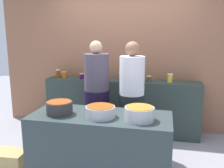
{
  "coord_description": "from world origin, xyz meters",
  "views": [
    {
      "loc": [
        0.74,
        -3.02,
        1.77
      ],
      "look_at": [
        0.0,
        0.35,
        1.05
      ],
      "focal_mm": 39.3,
      "sensor_mm": 36.0,
      "label": 1
    }
  ],
  "objects": [
    {
      "name": "cooking_pot_left",
      "position": [
        -0.5,
        -0.37,
        0.88
      ],
      "size": [
        0.32,
        0.32,
        0.16
      ],
      "color": "#2D2D2D",
      "rests_on": "prep_table"
    },
    {
      "name": "preserve_jar_2",
      "position": [
        -0.72,
        1.08,
        1.02
      ],
      "size": [
        0.08,
        0.08,
        0.1
      ],
      "color": "#411143",
      "rests_on": "display_shelf"
    },
    {
      "name": "cook_in_cap",
      "position": [
        0.28,
        0.41,
        0.75
      ],
      "size": [
        0.38,
        0.38,
        1.66
      ],
      "color": "black",
      "rests_on": "ground"
    },
    {
      "name": "preserve_jar_6",
      "position": [
        0.32,
        1.11,
        1.04
      ],
      "size": [
        0.07,
        0.07,
        0.15
      ],
      "color": "orange",
      "rests_on": "display_shelf"
    },
    {
      "name": "preserve_jar_1",
      "position": [
        -1.08,
        1.13,
        1.02
      ],
      "size": [
        0.09,
        0.09,
        0.11
      ],
      "color": "#CF6307",
      "rests_on": "display_shelf"
    },
    {
      "name": "preserve_jar_4",
      "position": [
        0.0,
        1.09,
        1.03
      ],
      "size": [
        0.07,
        0.07,
        0.13
      ],
      "color": "#B4280F",
      "rests_on": "display_shelf"
    },
    {
      "name": "prep_table",
      "position": [
        0.0,
        -0.3,
        0.4
      ],
      "size": [
        1.7,
        0.7,
        0.8
      ],
      "primitive_type": "cube",
      "color": "#2E3C3D",
      "rests_on": "ground"
    },
    {
      "name": "cooking_pot_right",
      "position": [
        0.48,
        -0.38,
        0.88
      ],
      "size": [
        0.34,
        0.34,
        0.16
      ],
      "color": "#B7B7BC",
      "rests_on": "prep_table"
    },
    {
      "name": "preserve_jar_0",
      "position": [
        -1.19,
        1.11,
        1.04
      ],
      "size": [
        0.08,
        0.08,
        0.15
      ],
      "color": "#8C370B",
      "rests_on": "display_shelf"
    },
    {
      "name": "display_shelf",
      "position": [
        0.0,
        1.1,
        0.48
      ],
      "size": [
        2.7,
        0.36,
        0.97
      ],
      "primitive_type": "cube",
      "color": "#2E3B36",
      "rests_on": "ground"
    },
    {
      "name": "preserve_jar_3",
      "position": [
        -0.49,
        1.07,
        1.04
      ],
      "size": [
        0.08,
        0.08,
        0.15
      ],
      "color": "#355623",
      "rests_on": "display_shelf"
    },
    {
      "name": "preserve_jar_7",
      "position": [
        0.48,
        1.06,
        1.02
      ],
      "size": [
        0.08,
        0.08,
        0.1
      ],
      "color": "#3A4530",
      "rests_on": "display_shelf"
    },
    {
      "name": "cooking_pot_center",
      "position": [
        0.02,
        -0.37,
        0.87
      ],
      "size": [
        0.35,
        0.35,
        0.13
      ],
      "color": "#B7B7BC",
      "rests_on": "prep_table"
    },
    {
      "name": "preserve_jar_8",
      "position": [
        0.82,
        1.09,
        1.04
      ],
      "size": [
        0.09,
        0.09,
        0.15
      ],
      "color": "gold",
      "rests_on": "display_shelf"
    },
    {
      "name": "preserve_jar_5",
      "position": [
        0.15,
        1.09,
        1.03
      ],
      "size": [
        0.08,
        0.08,
        0.12
      ],
      "color": "olive",
      "rests_on": "display_shelf"
    },
    {
      "name": "ground",
      "position": [
        0.0,
        0.0,
        0.0
      ],
      "size": [
        12.0,
        12.0,
        0.0
      ],
      "primitive_type": "plane",
      "color": "gray"
    },
    {
      "name": "storefront_wall",
      "position": [
        0.0,
        1.45,
        1.5
      ],
      "size": [
        4.8,
        0.12,
        3.0
      ],
      "primitive_type": "cube",
      "color": "#956247",
      "rests_on": "ground"
    },
    {
      "name": "bread_crate",
      "position": [
        -1.25,
        -0.37,
        0.11
      ],
      "size": [
        0.45,
        0.33,
        0.22
      ],
      "primitive_type": "cube",
      "rotation": [
        0.0,
        0.0,
        0.06
      ],
      "color": "tan",
      "rests_on": "ground"
    },
    {
      "name": "cook_with_tongs",
      "position": [
        -0.28,
        0.52,
        0.75
      ],
      "size": [
        0.39,
        0.39,
        1.66
      ],
      "color": "#1D1231",
      "rests_on": "ground"
    }
  ]
}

